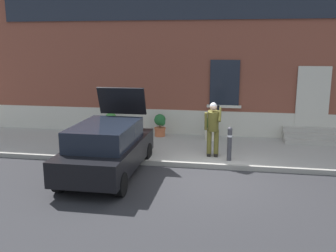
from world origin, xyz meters
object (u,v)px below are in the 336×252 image
Objects in this scene: bollard_near_person at (230,143)px; planter_charcoal at (111,123)px; bollard_far_left at (121,138)px; planter_terracotta at (160,125)px; person_on_phone at (213,126)px; planter_cream at (211,128)px; hatchback_car_black at (107,148)px.

bollard_near_person is 1.22× the size of planter_charcoal.
planter_terracotta is at bearing 74.60° from bollard_far_left.
bollard_far_left is 2.82m from planter_terracotta.
planter_charcoal is (-4.10, 2.42, -0.54)m from person_on_phone.
person_on_phone reaches higher than planter_charcoal.
planter_terracotta is (-2.67, 2.72, -0.11)m from bollard_near_person.
planter_cream is (2.70, 2.48, -0.11)m from bollard_far_left.
person_on_phone is at bearing 5.77° from bollard_far_left.
bollard_far_left is 3.67m from planter_cream.
hatchback_car_black is at bearing -155.73° from bollard_near_person.
hatchback_car_black is 4.28m from planter_terracotta.
person_on_phone is 3.28m from planter_terracotta.
bollard_near_person is 2.59m from planter_cream.
bollard_near_person and bollard_far_left have the same top height.
person_on_phone is at bearing -30.61° from planter_charcoal.
hatchback_car_black is 3.89× the size of bollard_near_person.
planter_cream is (-0.19, 2.19, -0.54)m from person_on_phone.
planter_charcoal is 3.91m from planter_cream.
planter_terracotta is at bearing -0.01° from planter_charcoal.
hatchback_car_black is at bearing -87.00° from bollard_far_left.
planter_charcoal is 1.95m from planter_terracotta.
planter_terracotta is at bearing 173.20° from planter_cream.
planter_cream is at bearing 56.69° from hatchback_car_black.
bollard_far_left reaches higher than planter_cream.
bollard_far_left is (-3.42, 0.00, 0.00)m from bollard_near_person.
bollard_near_person is at bearing -45.50° from planter_terracotta.
planter_charcoal is 1.00× the size of planter_cream.
hatchback_car_black is 1.51m from bollard_far_left.
planter_charcoal is at bearing 165.71° from person_on_phone.
hatchback_car_black is 4.73× the size of planter_terracotta.
bollard_near_person is 1.22× the size of planter_terracotta.
planter_cream is at bearing -6.80° from planter_terracotta.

